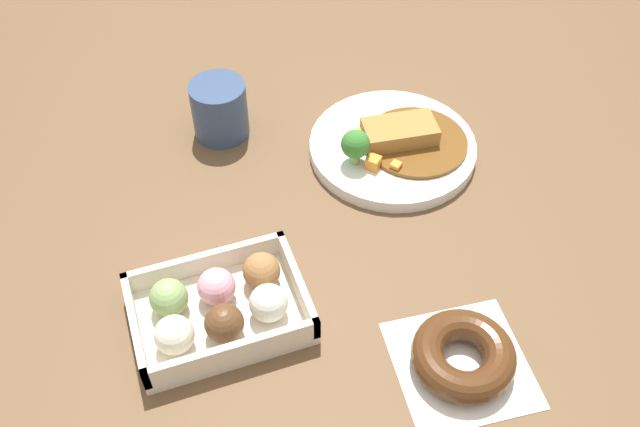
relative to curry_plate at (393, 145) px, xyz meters
name	(u,v)px	position (x,y,z in m)	size (l,w,h in m)	color
ground_plane	(339,232)	(-0.12, -0.11, -0.02)	(1.60, 1.60, 0.00)	brown
curry_plate	(393,145)	(0.00, 0.00, 0.00)	(0.23, 0.23, 0.07)	white
donut_box	(220,307)	(-0.29, -0.19, 0.01)	(0.19, 0.14, 0.06)	beige
chocolate_ring_donut	(463,356)	(-0.06, -0.33, 0.00)	(0.15, 0.15, 0.04)	white
coffee_mug	(220,110)	(-0.21, 0.12, 0.03)	(0.08, 0.08, 0.08)	#33476B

